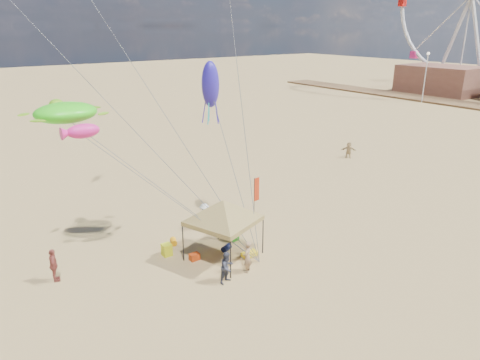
% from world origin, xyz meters
% --- Properties ---
extents(ground, '(280.00, 280.00, 0.00)m').
position_xyz_m(ground, '(0.00, 0.00, 0.00)').
color(ground, tan).
rests_on(ground, ground).
extents(canopy_tent, '(6.03, 6.03, 3.95)m').
position_xyz_m(canopy_tent, '(-1.70, 2.21, 3.29)').
color(canopy_tent, black).
rests_on(canopy_tent, ground).
extents(feather_flag, '(0.48, 0.10, 3.13)m').
position_xyz_m(feather_flag, '(2.60, 4.82, 2.09)').
color(feather_flag, black).
rests_on(feather_flag, ground).
extents(cooler_red, '(0.54, 0.38, 0.38)m').
position_xyz_m(cooler_red, '(-3.22, 2.87, 0.19)').
color(cooler_red, '#D04010').
rests_on(cooler_red, ground).
extents(cooler_blue, '(0.54, 0.38, 0.38)m').
position_xyz_m(cooler_blue, '(1.03, 5.04, 0.19)').
color(cooler_blue, '#2816B6').
rests_on(cooler_blue, ground).
extents(bag_navy, '(0.69, 0.54, 0.36)m').
position_xyz_m(bag_navy, '(-1.20, 2.69, 0.18)').
color(bag_navy, black).
rests_on(bag_navy, ground).
extents(bag_orange, '(0.54, 0.69, 0.36)m').
position_xyz_m(bag_orange, '(-3.29, 5.20, 0.18)').
color(bag_orange, orange).
rests_on(bag_orange, ground).
extents(chair_green, '(0.50, 0.50, 0.70)m').
position_xyz_m(chair_green, '(-0.07, 3.56, 0.35)').
color(chair_green, '#207F17').
rests_on(chair_green, ground).
extents(chair_yellow, '(0.50, 0.50, 0.70)m').
position_xyz_m(chair_yellow, '(-4.22, 4.23, 0.35)').
color(chair_yellow, '#E5F21A').
rests_on(chair_yellow, ground).
extents(crate_grey, '(0.34, 0.30, 0.28)m').
position_xyz_m(crate_grey, '(-0.83, 1.48, 0.14)').
color(crate_grey, gray).
rests_on(crate_grey, ground).
extents(beach_cart, '(0.90, 0.50, 0.24)m').
position_xyz_m(beach_cart, '(-0.56, 1.32, 0.20)').
color(beach_cart, yellow).
rests_on(beach_cart, ground).
extents(person_near_a, '(0.77, 0.71, 1.76)m').
position_xyz_m(person_near_a, '(-1.60, 0.16, 0.88)').
color(person_near_a, '#A2805D').
rests_on(person_near_a, ground).
extents(person_near_b, '(0.94, 0.81, 1.69)m').
position_xyz_m(person_near_b, '(-3.00, -0.03, 0.84)').
color(person_near_b, '#363949').
rests_on(person_near_b, ground).
extents(person_near_c, '(1.19, 0.79, 1.72)m').
position_xyz_m(person_near_c, '(-0.66, 5.91, 0.86)').
color(person_near_c, silver).
rests_on(person_near_c, ground).
extents(person_far_a, '(0.63, 1.11, 1.78)m').
position_xyz_m(person_far_a, '(-10.00, 5.21, 0.89)').
color(person_far_a, '#98443A').
rests_on(person_far_a, ground).
extents(person_far_c, '(1.32, 1.42, 1.59)m').
position_xyz_m(person_far_c, '(19.19, 11.21, 0.79)').
color(person_far_c, tan).
rests_on(person_far_c, ground).
extents(building_north, '(10.00, 14.00, 5.20)m').
position_xyz_m(building_north, '(67.00, 30.00, 2.60)').
color(building_north, '#8C5947').
rests_on(building_north, ground).
extents(lamp_north, '(0.50, 0.50, 8.25)m').
position_xyz_m(lamp_north, '(55.00, 26.00, 5.52)').
color(lamp_north, silver).
rests_on(lamp_north, ground).
extents(ferris_wheel, '(1.25, 30.42, 32.66)m').
position_xyz_m(ferris_wheel, '(72.00, 29.28, 16.16)').
color(ferris_wheel, silver).
rests_on(ferris_wheel, ground).
extents(turtle_kite, '(3.79, 3.45, 1.03)m').
position_xyz_m(turtle_kite, '(-8.05, 6.76, 8.17)').
color(turtle_kite, '#39F21A').
rests_on(turtle_kite, ground).
extents(fish_kite, '(1.82, 1.33, 0.73)m').
position_xyz_m(fish_kite, '(-7.67, 5.48, 7.43)').
color(fish_kite, '#EB228D').
rests_on(fish_kite, ground).
extents(squid_kite, '(1.31, 1.31, 2.64)m').
position_xyz_m(squid_kite, '(-0.16, 5.66, 9.10)').
color(squid_kite, '#2C1FAD').
rests_on(squid_kite, ground).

